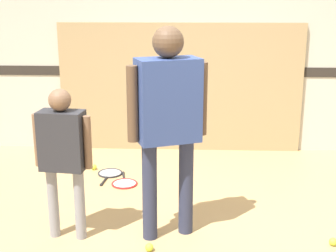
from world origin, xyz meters
TOP-DOWN VIEW (x-y plane):
  - ground_plane at (0.00, 0.00)m, footprint 16.00×16.00m
  - wall_back at (0.00, 2.45)m, footprint 16.00×0.07m
  - wall_panel at (-0.07, 2.39)m, footprint 3.07×0.05m
  - person_instructor at (-0.13, 0.11)m, footprint 0.62×0.42m
  - person_student_left at (-0.96, 0.03)m, footprint 0.48×0.23m
  - racket_spare_on_floor at (-0.85, 1.45)m, footprint 0.31×0.52m
  - racket_second_spare at (-0.64, 1.18)m, footprint 0.32×0.49m
  - tennis_ball_near_instructor at (-0.26, -0.17)m, footprint 0.07×0.07m
  - tennis_ball_by_spare_racket at (-1.05, 1.59)m, footprint 0.07×0.07m
  - tennis_ball_stray_right at (1.22, -0.02)m, footprint 0.07×0.07m

SIDE VIEW (x-z plane):
  - ground_plane at x=0.00m, z-range 0.00..0.00m
  - racket_spare_on_floor at x=-0.85m, z-range -0.01..0.03m
  - racket_second_spare at x=-0.64m, z-range -0.01..0.03m
  - tennis_ball_near_instructor at x=-0.26m, z-range 0.00..0.07m
  - tennis_ball_by_spare_racket at x=-1.05m, z-range 0.00..0.07m
  - tennis_ball_stray_right at x=1.22m, z-range 0.00..0.07m
  - person_student_left at x=-0.96m, z-range 0.15..1.41m
  - wall_panel at x=-0.07m, z-range 0.00..1.63m
  - person_instructor at x=-0.13m, z-range 0.21..1.94m
  - wall_back at x=0.00m, z-range 0.00..3.20m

